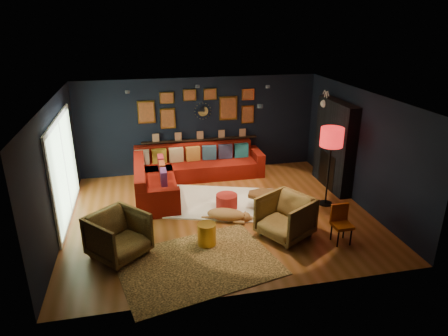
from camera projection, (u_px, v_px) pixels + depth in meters
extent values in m
plane|color=brown|center=(220.00, 214.00, 8.86)|extent=(6.50, 6.50, 0.00)
plane|color=black|center=(199.00, 126.00, 10.90)|extent=(6.50, 0.00, 6.50)
plane|color=black|center=(257.00, 220.00, 5.88)|extent=(6.50, 0.00, 6.50)
plane|color=black|center=(56.00, 171.00, 7.75)|extent=(0.00, 5.50, 5.50)
plane|color=black|center=(360.00, 148.00, 9.03)|extent=(0.00, 5.50, 5.50)
plane|color=silver|center=(219.00, 97.00, 7.92)|extent=(6.50, 6.50, 0.00)
cube|color=#6D1107|center=(196.00, 170.00, 10.79)|extent=(3.20, 0.95, 0.42)
cube|color=#6D1107|center=(194.00, 151.00, 10.97)|extent=(3.20, 0.24, 0.46)
cube|color=#6D1107|center=(256.00, 161.00, 11.09)|extent=(0.22, 0.95, 0.64)
cube|color=#6D1107|center=(156.00, 190.00, 9.57)|extent=(0.95, 2.20, 0.42)
cube|color=#6D1107|center=(140.00, 174.00, 9.35)|extent=(0.24, 2.20, 0.46)
cube|color=#6D1107|center=(158.00, 203.00, 8.62)|extent=(0.95, 0.22, 0.64)
cube|color=#BDAB90|center=(142.00, 157.00, 10.51)|extent=(0.38, 0.14, 0.38)
cube|color=#A48523|center=(159.00, 156.00, 10.60)|extent=(0.38, 0.14, 0.38)
cube|color=tan|center=(176.00, 155.00, 10.69)|extent=(0.38, 0.14, 0.38)
cube|color=#B4712D|center=(193.00, 154.00, 10.77)|extent=(0.38, 0.14, 0.38)
cube|color=navy|center=(209.00, 153.00, 10.86)|extent=(0.38, 0.14, 0.38)
cube|color=#282844|center=(225.00, 151.00, 10.95)|extent=(0.38, 0.14, 0.38)
cube|color=#1A5D69|center=(241.00, 150.00, 11.04)|extent=(0.38, 0.14, 0.38)
cube|color=maroon|center=(161.00, 163.00, 10.10)|extent=(0.14, 0.38, 0.38)
cube|color=maroon|center=(162.00, 170.00, 9.64)|extent=(0.14, 0.38, 0.38)
cube|color=#5A2960|center=(164.00, 178.00, 9.18)|extent=(0.14, 0.38, 0.38)
cube|color=black|center=(200.00, 140.00, 10.97)|extent=(3.20, 0.12, 0.04)
cube|color=gold|center=(146.00, 112.00, 10.43)|extent=(0.45, 0.03, 0.60)
cube|color=#A24923|center=(146.00, 112.00, 10.42)|extent=(0.38, 0.01, 0.51)
cube|color=gold|center=(168.00, 118.00, 10.61)|extent=(0.40, 0.03, 0.55)
cube|color=#A24923|center=(168.00, 119.00, 10.60)|extent=(0.34, 0.01, 0.47)
cube|color=gold|center=(167.00, 98.00, 10.42)|extent=(0.38, 0.03, 0.30)
cube|color=#A24923|center=(167.00, 98.00, 10.40)|extent=(0.32, 0.01, 0.25)
cube|color=gold|center=(228.00, 108.00, 10.87)|extent=(0.50, 0.03, 0.65)
cube|color=#A24923|center=(228.00, 108.00, 10.85)|extent=(0.42, 0.01, 0.55)
cube|color=gold|center=(248.00, 114.00, 11.05)|extent=(0.35, 0.03, 0.50)
cube|color=#A24923|center=(248.00, 115.00, 11.03)|extent=(0.30, 0.01, 0.42)
cube|color=gold|center=(248.00, 95.00, 10.85)|extent=(0.35, 0.03, 0.30)
cube|color=#A24923|center=(248.00, 95.00, 10.83)|extent=(0.30, 0.01, 0.25)
cube|color=gold|center=(190.00, 95.00, 10.52)|extent=(0.35, 0.03, 0.30)
cube|color=#A24923|center=(190.00, 95.00, 10.50)|extent=(0.30, 0.01, 0.25)
cube|color=gold|center=(210.00, 94.00, 10.62)|extent=(0.35, 0.03, 0.30)
cube|color=#A24923|center=(210.00, 94.00, 10.61)|extent=(0.30, 0.01, 0.25)
cylinder|color=silver|center=(203.00, 111.00, 10.75)|extent=(0.28, 0.03, 0.28)
cone|color=gold|center=(211.00, 111.00, 10.79)|extent=(0.03, 0.16, 0.03)
cone|color=gold|center=(210.00, 108.00, 10.76)|extent=(0.04, 0.16, 0.04)
cone|color=gold|center=(209.00, 105.00, 10.72)|extent=(0.04, 0.16, 0.04)
cone|color=gold|center=(206.00, 104.00, 10.69)|extent=(0.04, 0.16, 0.04)
cone|color=gold|center=(203.00, 103.00, 10.67)|extent=(0.03, 0.16, 0.03)
cone|color=gold|center=(200.00, 104.00, 10.66)|extent=(0.04, 0.16, 0.04)
cone|color=gold|center=(197.00, 106.00, 10.66)|extent=(0.04, 0.16, 0.04)
cone|color=gold|center=(195.00, 108.00, 10.68)|extent=(0.04, 0.16, 0.04)
cone|color=gold|center=(195.00, 112.00, 10.70)|extent=(0.03, 0.16, 0.03)
cone|color=gold|center=(196.00, 115.00, 10.74)|extent=(0.04, 0.16, 0.04)
cone|color=gold|center=(197.00, 117.00, 10.77)|extent=(0.04, 0.16, 0.04)
cone|color=gold|center=(200.00, 119.00, 10.80)|extent=(0.04, 0.16, 0.04)
cone|color=gold|center=(203.00, 119.00, 10.83)|extent=(0.03, 0.16, 0.03)
cone|color=gold|center=(206.00, 118.00, 10.84)|extent=(0.04, 0.16, 0.04)
cone|color=gold|center=(209.00, 117.00, 10.83)|extent=(0.04, 0.16, 0.04)
cone|color=gold|center=(210.00, 114.00, 10.82)|extent=(0.04, 0.16, 0.04)
cube|color=black|center=(335.00, 145.00, 9.89)|extent=(0.30, 1.60, 2.20)
cube|color=black|center=(330.00, 170.00, 10.12)|extent=(0.20, 0.80, 0.90)
cone|color=white|center=(332.00, 103.00, 10.03)|extent=(0.35, 0.28, 0.28)
sphere|color=white|center=(324.00, 104.00, 9.98)|extent=(0.20, 0.20, 0.20)
cylinder|color=white|center=(327.00, 97.00, 9.87)|extent=(0.02, 0.10, 0.28)
cylinder|color=white|center=(325.00, 96.00, 9.98)|extent=(0.02, 0.10, 0.28)
cube|color=white|center=(64.00, 169.00, 8.37)|extent=(0.04, 2.80, 2.20)
cube|color=#B7E2AC|center=(65.00, 169.00, 8.38)|extent=(0.01, 2.60, 2.00)
cube|color=white|center=(65.00, 169.00, 8.38)|extent=(0.02, 0.06, 2.00)
cylinder|color=black|center=(127.00, 92.00, 8.68)|extent=(0.10, 0.10, 0.06)
cylinder|color=black|center=(197.00, 86.00, 9.36)|extent=(0.10, 0.10, 0.06)
cylinder|color=black|center=(268.00, 87.00, 9.31)|extent=(0.10, 0.10, 0.06)
cylinder|color=black|center=(260.00, 106.00, 7.33)|extent=(0.10, 0.10, 0.06)
cube|color=white|center=(220.00, 202.00, 9.35)|extent=(2.89, 2.47, 0.03)
cube|color=tan|center=(198.00, 264.00, 7.06)|extent=(3.06, 2.49, 0.02)
cylinder|color=#573416|center=(259.00, 205.00, 8.84)|extent=(0.09, 0.09, 0.30)
cylinder|color=#573416|center=(271.00, 204.00, 8.90)|extent=(0.09, 0.09, 0.30)
cylinder|color=#573416|center=(261.00, 198.00, 9.17)|extent=(0.09, 0.09, 0.30)
cylinder|color=maroon|center=(227.00, 201.00, 9.01)|extent=(0.48, 0.48, 0.32)
imported|color=#AF7E3A|center=(118.00, 234.00, 7.15)|extent=(1.23, 1.23, 0.93)
imported|color=#AF7E3A|center=(285.00, 215.00, 7.81)|extent=(1.19, 1.21, 0.93)
cylinder|color=gold|center=(207.00, 234.00, 7.59)|extent=(0.36, 0.36, 0.45)
cylinder|color=black|center=(338.00, 238.00, 7.53)|extent=(0.03, 0.03, 0.37)
cylinder|color=black|center=(351.00, 237.00, 7.59)|extent=(0.03, 0.03, 0.37)
cylinder|color=black|center=(331.00, 231.00, 7.77)|extent=(0.03, 0.03, 0.37)
cylinder|color=black|center=(344.00, 230.00, 7.83)|extent=(0.03, 0.03, 0.37)
cube|color=#D45612|center=(342.00, 225.00, 7.61)|extent=(0.36, 0.36, 0.06)
cube|color=#D45612|center=(339.00, 212.00, 7.67)|extent=(0.36, 0.06, 0.36)
cylinder|color=black|center=(325.00, 203.00, 9.30)|extent=(0.31, 0.31, 0.04)
cylinder|color=black|center=(328.00, 173.00, 9.02)|extent=(0.04, 0.04, 1.48)
cylinder|color=red|center=(332.00, 137.00, 8.72)|extent=(0.51, 0.51, 0.42)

